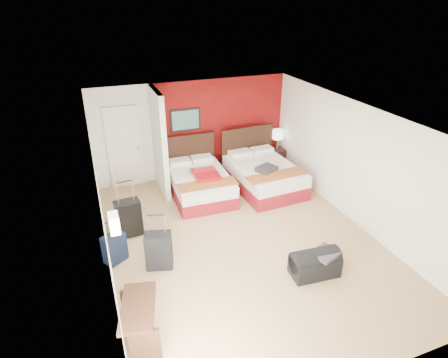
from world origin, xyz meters
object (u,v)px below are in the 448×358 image
suitcase_black (129,219)px  bed_left (200,185)px  nightstand (276,158)px  desk (140,325)px  red_suitcase_open (205,174)px  duffel_bag (315,264)px  suitcase_navy (115,249)px  table_lamp (278,140)px  suitcase_charcoal (159,252)px  bed_right (264,177)px

suitcase_black → bed_left: bearing=25.1°
nightstand → desk: 6.45m
red_suitcase_open → duffel_bag: 3.43m
red_suitcase_open → suitcase_navy: (-2.28, -1.71, -0.34)m
table_lamp → bed_left: bearing=-161.7°
suitcase_charcoal → desk: size_ratio=0.78×
nightstand → suitcase_navy: 5.36m
red_suitcase_open → table_lamp: table_lamp is taller
red_suitcase_open → desk: (-2.14, -3.67, -0.25)m
bed_left → bed_right: bed_right is taller
suitcase_navy → duffel_bag: suitcase_navy is taller
red_suitcase_open → desk: bearing=-117.2°
bed_left → suitcase_navy: 2.83m
bed_left → red_suitcase_open: red_suitcase_open is taller
bed_right → suitcase_navy: bearing=-159.8°
red_suitcase_open → table_lamp: 2.57m
table_lamp → suitcase_black: size_ratio=0.74×
table_lamp → suitcase_navy: size_ratio=1.00×
table_lamp → nightstand: bearing=0.0°
bed_left → bed_right: 1.62m
suitcase_charcoal → red_suitcase_open: bearing=69.4°
nightstand → red_suitcase_open: bearing=-155.7°
bed_right → red_suitcase_open: red_suitcase_open is taller
bed_right → nightstand: size_ratio=3.79×
bed_left → suitcase_navy: (-2.18, -1.81, -0.01)m
bed_right → red_suitcase_open: (-1.50, 0.08, 0.31)m
suitcase_navy → desk: (0.14, -1.96, 0.09)m
suitcase_navy → desk: 1.97m
bed_left → red_suitcase_open: bearing=-42.9°
bed_left → nightstand: (2.49, 0.82, -0.01)m
bed_right → red_suitcase_open: size_ratio=2.64×
suitcase_black → suitcase_navy: bearing=-120.4°
suitcase_black → duffel_bag: bearing=-44.5°
bed_right → suitcase_black: suitcase_black is taller
nightstand → bed_right: bearing=-128.1°
suitcase_black → suitcase_charcoal: 1.25m
table_lamp → duffel_bag: bearing=-109.6°
nightstand → duffel_bag: bearing=-106.3°
bed_right → suitcase_charcoal: bearing=-149.1°
bed_right → suitcase_navy: size_ratio=3.72×
table_lamp → desk: (-4.53, -4.59, -0.45)m
bed_left → table_lamp: size_ratio=3.43×
suitcase_black → suitcase_navy: (-0.36, -0.76, -0.10)m
duffel_bag → table_lamp: bearing=75.0°
suitcase_charcoal → desk: desk is taller
suitcase_charcoal → duffel_bag: (2.46, -1.13, -0.13)m
suitcase_black → suitcase_charcoal: bearing=-78.5°
duffel_bag → desk: desk is taller
red_suitcase_open → suitcase_navy: 2.87m
duffel_bag → red_suitcase_open: bearing=109.8°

